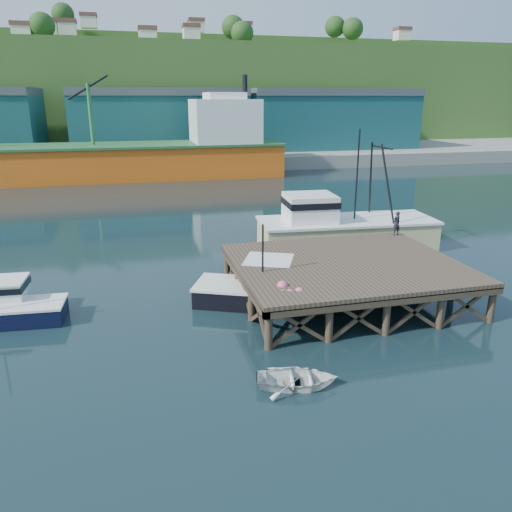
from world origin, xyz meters
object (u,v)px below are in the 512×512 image
object	(u,v)px
boat_black	(266,288)
dockworker	(396,223)
boat_navy	(3,307)
trawler	(343,225)
dinghy	(297,379)

from	to	relation	value
boat_black	dockworker	distance (m)	10.72
boat_navy	boat_black	size ratio (longest dim) A/B	0.77
boat_black	trawler	xyz separation A→B (m)	(8.18, 8.48, 0.92)
trawler	dockworker	bearing A→B (deg)	-66.50
boat_black	dinghy	distance (m)	8.42
boat_navy	dinghy	bearing A→B (deg)	-32.95
boat_black	boat_navy	bearing A→B (deg)	-159.68
boat_black	trawler	world-z (taller)	trawler
dinghy	boat_black	bearing A→B (deg)	6.34
boat_navy	dockworker	xyz separation A→B (m)	(23.08, 2.96, 2.16)
dockworker	boat_black	bearing A→B (deg)	7.94
boat_black	dockworker	world-z (taller)	boat_black
dinghy	dockworker	bearing A→B (deg)	-28.19
boat_navy	dinghy	distance (m)	15.34
dinghy	dockworker	size ratio (longest dim) A/B	1.99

